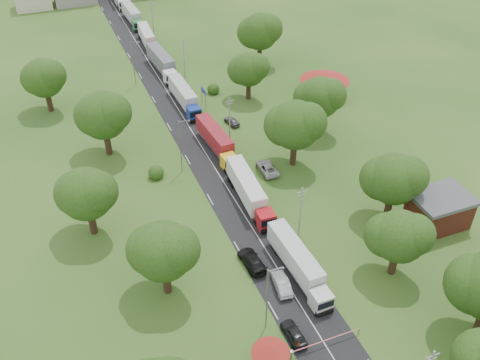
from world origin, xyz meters
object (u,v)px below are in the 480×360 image
car_lane_mid (282,284)px  info_sign (204,94)px  boom_barrier (316,344)px  pedestrian_near (298,347)px  truck_0 (298,263)px  car_lane_front (294,334)px  guard_booth (270,354)px

car_lane_mid → info_sign: bearing=-89.4°
boom_barrier → pedestrian_near: (-2.03, 0.50, -0.05)m
truck_0 → pedestrian_near: bearing=-116.5°
info_sign → car_lane_front: (-8.20, -57.62, -2.24)m
boom_barrier → truck_0: 11.99m
info_sign → guard_booth: bearing=-101.7°
boom_barrier → info_sign: 60.39m
info_sign → car_lane_mid: (-6.20, -49.97, -2.20)m
car_lane_front → info_sign: bearing=-100.1°
boom_barrier → info_sign: info_sign is taller
guard_booth → boom_barrier: bearing=0.0°
info_sign → car_lane_front: bearing=-98.1°
truck_0 → pedestrian_near: size_ratio=8.72×
guard_booth → car_lane_mid: (6.20, 10.03, -1.36)m
info_sign → truck_0: (-3.15, -48.58, -0.84)m
truck_0 → car_lane_front: size_ratio=3.28×
truck_0 → car_lane_front: 10.45m
info_sign → truck_0: info_sign is taller
pedestrian_near → car_lane_front: bearing=76.6°
guard_booth → car_lane_front: bearing=29.5°
info_sign → car_lane_mid: info_sign is taller
guard_booth → car_lane_front: size_ratio=0.98×
truck_0 → car_lane_mid: bearing=-155.5°
truck_0 → pedestrian_near: 12.27m
boom_barrier → guard_booth: 5.98m
boom_barrier → car_lane_front: 2.89m
boom_barrier → car_lane_mid: 10.04m
truck_0 → car_lane_mid: 3.62m
info_sign → car_lane_mid: bearing=-97.1°
guard_booth → car_lane_mid: bearing=58.3°
boom_barrier → info_sign: size_ratio=2.25×
guard_booth → truck_0: bearing=51.0°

